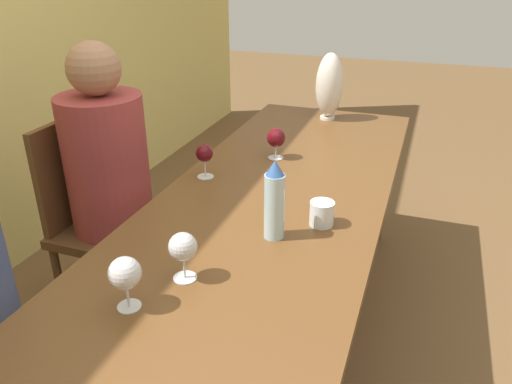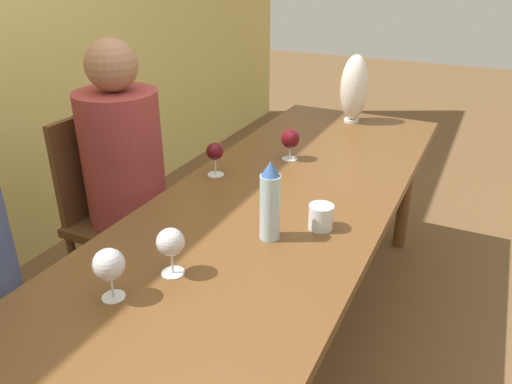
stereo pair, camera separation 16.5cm
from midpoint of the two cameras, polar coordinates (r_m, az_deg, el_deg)
dining_table at (r=1.67m, az=-3.79°, el=-6.34°), size 2.91×0.82×0.73m
water_bottle at (r=1.53m, az=-0.96°, el=-1.11°), size 0.06×0.06×0.26m
water_tumbler at (r=1.64m, az=4.70°, el=-2.53°), size 0.08×0.08×0.08m
vase at (r=2.71m, az=6.63°, el=11.96°), size 0.15×0.15×0.35m
wine_glass_0 at (r=2.17m, az=0.12°, el=6.13°), size 0.08×0.08×0.14m
wine_glass_1 at (r=1.99m, az=-8.30°, el=4.26°), size 0.07×0.07×0.14m
wine_glass_2 at (r=1.38m, az=-11.81°, el=-6.34°), size 0.08×0.08×0.14m
wine_glass_3 at (r=1.31m, az=-18.34°, el=-8.99°), size 0.08×0.08×0.15m
chair_far at (r=2.32m, az=-19.30°, el=-2.63°), size 0.44×0.44×0.92m
person_far at (r=2.20m, az=-18.21°, el=0.97°), size 0.34×0.34×1.25m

